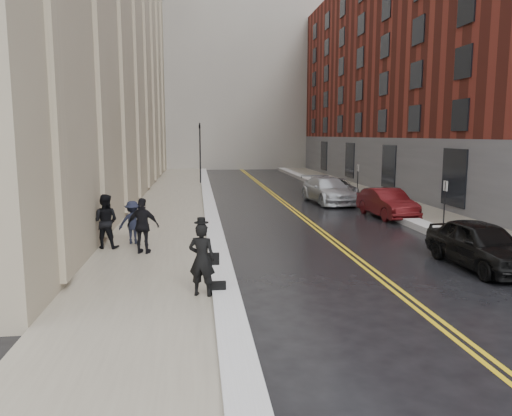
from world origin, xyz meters
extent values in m
plane|color=black|center=(0.00, 0.00, 0.00)|extent=(160.00, 160.00, 0.00)
cube|color=gray|center=(-4.50, 16.00, 0.07)|extent=(4.00, 64.00, 0.15)
cube|color=gray|center=(9.00, 16.00, 0.07)|extent=(3.00, 64.00, 0.15)
cube|color=gold|center=(2.38, 16.00, 0.00)|extent=(0.12, 64.00, 0.01)
cube|color=gold|center=(2.62, 16.00, 0.00)|extent=(0.12, 64.00, 0.01)
cube|color=silver|center=(-2.20, 16.00, 0.13)|extent=(0.70, 60.80, 0.26)
cube|color=silver|center=(7.15, 16.00, 0.15)|extent=(0.85, 60.80, 0.30)
cube|color=maroon|center=(17.50, 23.00, 9.00)|extent=(14.00, 50.00, 18.00)
cube|color=slate|center=(14.00, 66.00, 22.00)|extent=(22.00, 18.00, 44.00)
cylinder|color=black|center=(-2.60, 30.00, 2.60)|extent=(0.12, 0.12, 5.20)
imported|color=black|center=(-2.60, 30.00, 4.60)|extent=(0.18, 0.15, 0.90)
cylinder|color=black|center=(7.90, 8.00, 1.10)|extent=(0.06, 0.06, 2.20)
cube|color=white|center=(7.90, 8.00, 2.00)|extent=(0.02, 0.35, 0.45)
cylinder|color=black|center=(7.90, 20.00, 1.10)|extent=(0.06, 0.06, 2.20)
cube|color=white|center=(7.90, 20.00, 2.00)|extent=(0.02, 0.35, 0.45)
imported|color=black|center=(6.05, 1.99, 0.76)|extent=(2.00, 4.55, 1.52)
imported|color=#4A0D0F|center=(6.80, 11.88, 0.74)|extent=(1.92, 4.59, 1.48)
imported|color=#B8BBC0|center=(5.20, 17.50, 0.80)|extent=(2.75, 5.68, 1.59)
imported|color=gray|center=(6.39, 19.72, 0.66)|extent=(2.50, 4.86, 1.31)
imported|color=black|center=(-2.80, -0.21, 1.09)|extent=(0.79, 0.64, 1.89)
imported|color=black|center=(-6.20, 5.63, 1.13)|extent=(1.09, 0.92, 1.96)
imported|color=black|center=(-5.32, 6.29, 0.96)|extent=(1.06, 0.63, 1.62)
imported|color=black|center=(-4.76, 4.63, 1.11)|extent=(1.21, 0.74, 1.93)
camera|label=1|loc=(-2.88, -12.56, 4.22)|focal=35.00mm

